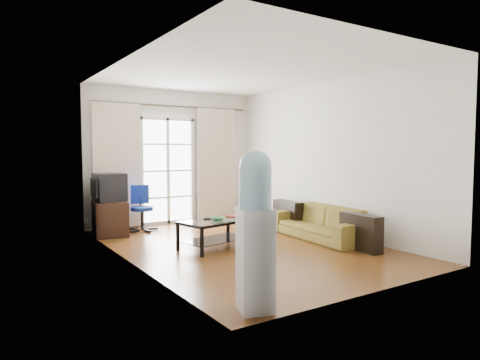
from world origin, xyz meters
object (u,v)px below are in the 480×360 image
object	(u,v)px
coffee_table	(216,230)
crt_tv	(108,187)
sofa	(320,223)
water_cooler	(255,228)
tv_stand	(110,218)
task_chair	(142,217)

from	to	relation	value
coffee_table	crt_tv	world-z (taller)	crt_tv
crt_tv	sofa	bearing A→B (deg)	-39.25
sofa	water_cooler	xyz separation A→B (m)	(-2.78, -2.08, 0.51)
crt_tv	water_cooler	world-z (taller)	water_cooler
coffee_table	tv_stand	distance (m)	2.19
water_cooler	coffee_table	bearing A→B (deg)	86.55
crt_tv	coffee_table	bearing A→B (deg)	-62.15
coffee_table	task_chair	world-z (taller)	task_chair
sofa	task_chair	xyz separation A→B (m)	(-2.28, 2.32, -0.03)
sofa	tv_stand	size ratio (longest dim) A/B	2.37
sofa	tv_stand	bearing A→B (deg)	-123.54
task_chair	sofa	bearing A→B (deg)	-35.90
sofa	crt_tv	world-z (taller)	crt_tv
tv_stand	crt_tv	xyz separation A→B (m)	(-0.00, 0.05, 0.54)
sofa	tv_stand	world-z (taller)	tv_stand
sofa	water_cooler	world-z (taller)	water_cooler
crt_tv	task_chair	size ratio (longest dim) A/B	0.65
water_cooler	sofa	bearing A→B (deg)	54.96
tv_stand	water_cooler	bearing A→B (deg)	-79.76
coffee_table	sofa	bearing A→B (deg)	-10.60
crt_tv	task_chair	xyz separation A→B (m)	(0.61, 0.01, -0.59)
sofa	water_cooler	distance (m)	3.51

